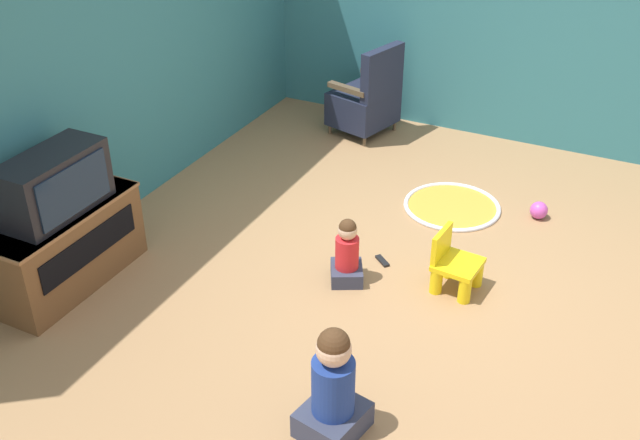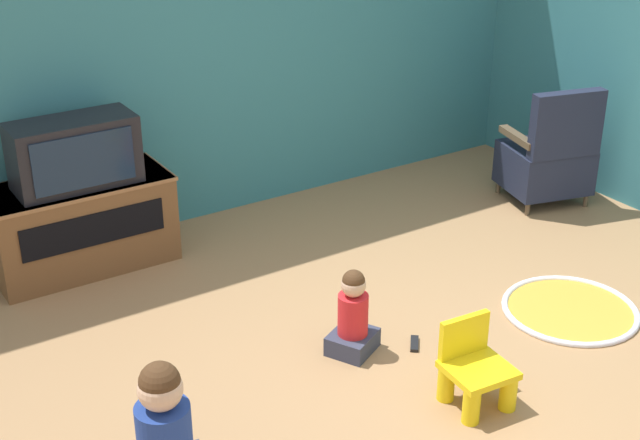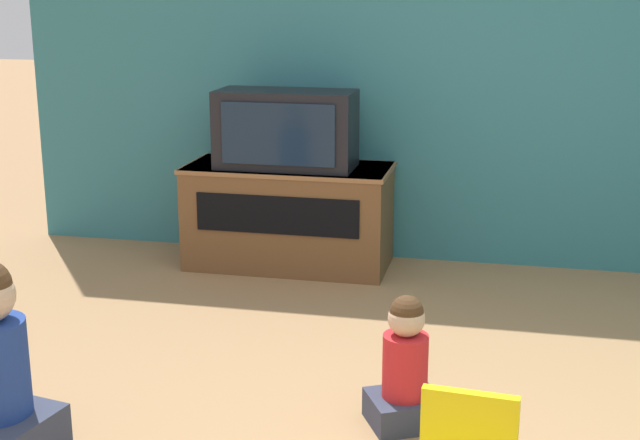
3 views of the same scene
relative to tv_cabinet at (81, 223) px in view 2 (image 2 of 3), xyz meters
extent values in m
plane|color=#9E754C|center=(1.29, -2.14, -0.31)|extent=(30.00, 30.00, 0.00)
cube|color=teal|center=(1.10, 0.34, 1.14)|extent=(5.62, 0.12, 2.89)
cube|color=brown|center=(0.00, 0.00, -0.01)|extent=(1.15, 0.52, 0.59)
cube|color=#90603A|center=(0.00, 0.00, 0.27)|extent=(1.17, 0.53, 0.02)
cube|color=black|center=(0.00, -0.26, 0.06)|extent=(0.92, 0.01, 0.21)
cube|color=black|center=(0.00, -0.04, 0.50)|extent=(0.77, 0.34, 0.43)
cube|color=#142338|center=(0.00, -0.22, 0.50)|extent=(0.63, 0.02, 0.34)
cylinder|color=brown|center=(3.62, -0.71, -0.26)|extent=(0.04, 0.04, 0.10)
cylinder|color=brown|center=(3.14, -0.58, -0.26)|extent=(0.04, 0.04, 0.10)
cylinder|color=brown|center=(3.51, -1.14, -0.26)|extent=(0.04, 0.04, 0.10)
cylinder|color=brown|center=(3.02, -1.01, -0.26)|extent=(0.04, 0.04, 0.10)
cube|color=#1E2338|center=(3.32, -0.86, -0.04)|extent=(0.70, 0.66, 0.34)
cube|color=#1E2338|center=(3.27, -1.07, 0.37)|extent=(0.56, 0.24, 0.49)
cube|color=brown|center=(3.57, -0.93, 0.23)|extent=(0.18, 0.45, 0.05)
cube|color=brown|center=(3.07, -0.79, 0.23)|extent=(0.18, 0.45, 0.05)
cylinder|color=yellow|center=(1.03, -2.63, -0.20)|extent=(0.09, 0.09, 0.22)
cylinder|color=yellow|center=(1.26, -2.65, -0.20)|extent=(0.09, 0.09, 0.22)
cylinder|color=yellow|center=(1.05, -2.42, -0.20)|extent=(0.09, 0.09, 0.22)
cylinder|color=yellow|center=(1.28, -2.44, -0.20)|extent=(0.09, 0.09, 0.22)
cube|color=yellow|center=(1.16, -2.53, -0.10)|extent=(0.34, 0.33, 0.04)
cube|color=yellow|center=(1.17, -2.40, 0.02)|extent=(0.29, 0.06, 0.22)
cylinder|color=gold|center=(2.25, -2.16, -0.30)|extent=(0.81, 0.81, 0.01)
torus|color=silver|center=(2.25, -2.16, -0.30)|extent=(0.82, 0.82, 0.04)
cube|color=#33384C|center=(0.90, -1.79, -0.25)|extent=(0.33, 0.32, 0.11)
cylinder|color=red|center=(0.90, -1.79, -0.07)|extent=(0.17, 0.17, 0.24)
sphere|color=#D8AD8C|center=(0.90, -1.79, 0.11)|extent=(0.14, 0.14, 0.14)
sphere|color=#472D19|center=(0.90, -1.79, 0.14)|extent=(0.13, 0.13, 0.13)
cylinder|color=navy|center=(-0.44, -2.33, 0.02)|extent=(0.24, 0.24, 0.34)
sphere|color=#D8AD8C|center=(-0.44, -2.33, 0.28)|extent=(0.19, 0.19, 0.19)
sphere|color=#472D19|center=(-0.44, -2.33, 0.32)|extent=(0.18, 0.18, 0.18)
cube|color=black|center=(1.23, -1.94, -0.30)|extent=(0.13, 0.14, 0.02)
camera|label=1|loc=(-3.14, -3.59, 2.87)|focal=42.00mm
camera|label=2|loc=(-1.52, -5.22, 2.47)|focal=50.00mm
camera|label=3|loc=(1.25, -4.82, 1.29)|focal=50.00mm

